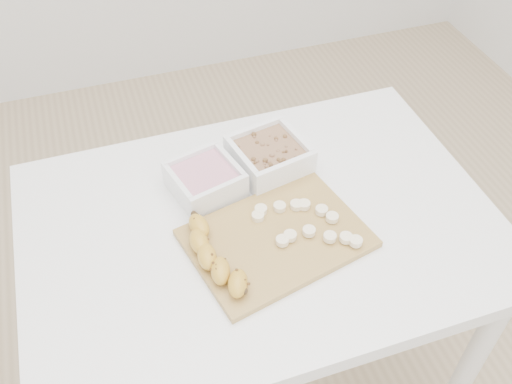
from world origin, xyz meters
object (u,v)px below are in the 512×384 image
object	(u,v)px
table	(260,250)
cutting_board	(277,238)
bowl_granola	(269,156)
banana	(215,257)
bowl_yogurt	(205,180)

from	to	relation	value
table	cutting_board	bearing A→B (deg)	-76.77
bowl_granola	table	bearing A→B (deg)	-115.69
cutting_board	banana	world-z (taller)	banana
table	bowl_granola	bearing A→B (deg)	64.31
bowl_granola	banana	size ratio (longest dim) A/B	0.85
bowl_yogurt	bowl_granola	xyz separation A→B (m)	(0.16, 0.03, 0.00)
banana	table	bearing A→B (deg)	35.33
bowl_yogurt	cutting_board	world-z (taller)	bowl_yogurt
bowl_yogurt	bowl_granola	size ratio (longest dim) A/B	0.93
bowl_yogurt	cutting_board	xyz separation A→B (m)	(0.10, -0.19, -0.03)
table	bowl_yogurt	size ratio (longest dim) A/B	5.85
table	bowl_yogurt	world-z (taller)	bowl_yogurt
bowl_yogurt	banana	xyz separation A→B (m)	(-0.04, -0.21, -0.00)
bowl_granola	cutting_board	bearing A→B (deg)	-105.43
bowl_yogurt	banana	distance (m)	0.22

